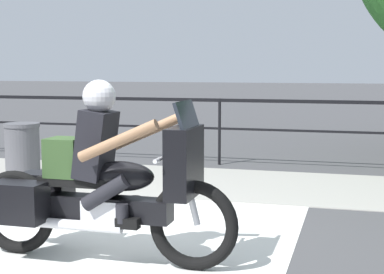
% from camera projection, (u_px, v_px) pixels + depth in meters
% --- Properties ---
extents(ground_plane, '(120.00, 120.00, 0.00)m').
position_uv_depth(ground_plane, '(101.00, 248.00, 5.64)').
color(ground_plane, '#424244').
extents(sidewalk_band, '(44.00, 2.40, 0.01)m').
position_uv_depth(sidewalk_band, '(195.00, 182.00, 8.89)').
color(sidewalk_band, '#99968E').
rests_on(sidewalk_band, ground).
extents(crosswalk_band, '(3.25, 6.00, 0.01)m').
position_uv_depth(crosswalk_band, '(109.00, 256.00, 5.40)').
color(crosswalk_band, silver).
rests_on(crosswalk_band, ground).
extents(fence_railing, '(36.00, 0.05, 1.18)m').
position_uv_depth(fence_railing, '(220.00, 113.00, 10.35)').
color(fence_railing, black).
rests_on(fence_railing, ground).
extents(motorcycle, '(2.49, 0.76, 1.62)m').
position_uv_depth(motorcycle, '(99.00, 184.00, 5.18)').
color(motorcycle, black).
rests_on(motorcycle, ground).
extents(trash_bin, '(0.57, 0.57, 0.83)m').
position_uv_depth(trash_bin, '(22.00, 149.00, 9.45)').
color(trash_bin, '#515156').
rests_on(trash_bin, ground).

